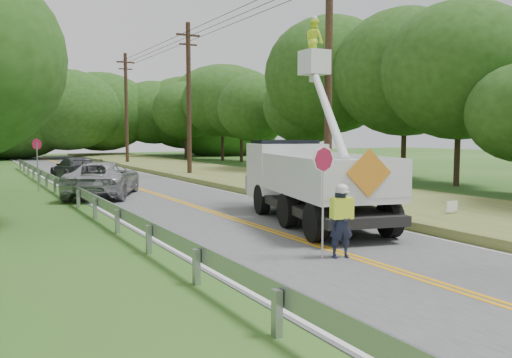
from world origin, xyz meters
TOP-DOWN VIEW (x-y plane):
  - ground at (0.00, 0.00)m, footprint 140.00×140.00m
  - road at (0.00, 14.00)m, footprint 7.20×96.00m
  - guardrail at (-4.02, 14.91)m, footprint 0.18×48.00m
  - utility_poles at (5.00, 17.02)m, footprint 1.60×43.30m
  - tall_grass_verge at (7.10, 14.00)m, footprint 7.00×96.00m
  - treeline_right at (15.60, 23.84)m, footprint 10.84×55.10m
  - treeline_horizon at (1.06, 56.07)m, footprint 57.72×15.75m
  - flagger at (-0.32, 1.34)m, footprint 1.08×0.53m
  - bucket_truck at (2.33, 6.81)m, footprint 4.93×8.00m
  - suv_silver at (-2.37, 16.27)m, footprint 4.80×6.32m
  - suv_darkgrey at (-2.03, 25.08)m, footprint 2.55×5.15m
  - stop_sign_permanent at (-4.75, 19.98)m, footprint 0.51×0.29m
  - yard_sign at (5.93, 3.48)m, footprint 0.50×0.04m

SIDE VIEW (x-z plane):
  - ground at x=0.00m, z-range 0.00..0.00m
  - road at x=0.00m, z-range 0.00..0.02m
  - tall_grass_verge at x=7.10m, z-range 0.00..0.30m
  - yard_sign at x=5.93m, z-range 0.16..0.88m
  - guardrail at x=-4.02m, z-range 0.17..0.94m
  - suv_darkgrey at x=-2.03m, z-range 0.02..1.46m
  - suv_silver at x=-2.37m, z-range 0.02..1.62m
  - flagger at x=-0.32m, z-range -0.36..2.28m
  - bucket_truck at x=2.33m, z-range -2.01..5.34m
  - stop_sign_permanent at x=-4.75m, z-range 0.45..3.09m
  - utility_poles at x=5.00m, z-range 0.27..10.27m
  - treeline_horizon at x=1.06m, z-range -0.77..11.77m
  - treeline_right at x=15.60m, z-range 0.50..11.83m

